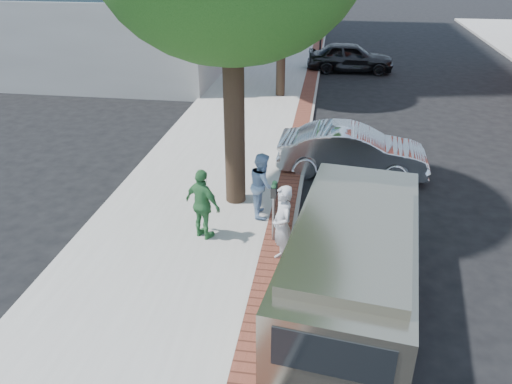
% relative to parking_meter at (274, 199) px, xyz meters
% --- Properties ---
extents(ground, '(120.00, 120.00, 0.00)m').
position_rel_parking_meter_xyz_m(ground, '(-0.62, -0.07, -1.21)').
color(ground, black).
rests_on(ground, ground).
extents(sidewalk, '(5.00, 60.00, 0.15)m').
position_rel_parking_meter_xyz_m(sidewalk, '(-2.12, 7.93, -1.13)').
color(sidewalk, '#9E9991').
rests_on(sidewalk, ground).
extents(brick_strip, '(0.60, 60.00, 0.01)m').
position_rel_parking_meter_xyz_m(brick_strip, '(0.08, 7.93, -1.05)').
color(brick_strip, brown).
rests_on(brick_strip, sidewalk).
extents(curb, '(0.10, 60.00, 0.15)m').
position_rel_parking_meter_xyz_m(curb, '(0.43, 7.93, -1.13)').
color(curb, gray).
rests_on(curb, ground).
extents(office_base, '(18.20, 22.20, 4.00)m').
position_rel_parking_meter_xyz_m(office_base, '(-13.62, 21.93, 0.79)').
color(office_base, gray).
rests_on(office_base, ground).
extents(signal_near, '(0.70, 0.15, 3.80)m').
position_rel_parking_meter_xyz_m(signal_near, '(0.28, 21.93, 1.05)').
color(signal_near, black).
rests_on(signal_near, ground).
extents(parking_meter, '(0.12, 0.32, 1.47)m').
position_rel_parking_meter_xyz_m(parking_meter, '(0.00, 0.00, 0.00)').
color(parking_meter, gray).
rests_on(parking_meter, sidewalk).
extents(person_gray, '(0.66, 0.77, 1.79)m').
position_rel_parking_meter_xyz_m(person_gray, '(0.28, -0.84, -0.16)').
color(person_gray, silver).
rests_on(person_gray, sidewalk).
extents(person_officer, '(0.77, 0.91, 1.64)m').
position_rel_parking_meter_xyz_m(person_officer, '(-0.42, 1.17, -0.24)').
color(person_officer, '#88AAD2').
rests_on(person_officer, sidewalk).
extents(person_green, '(1.07, 0.85, 1.70)m').
position_rel_parking_meter_xyz_m(person_green, '(-1.60, -0.11, -0.20)').
color(person_green, '#3A8045').
rests_on(person_green, sidewalk).
extents(sedan_silver, '(4.42, 1.65, 1.44)m').
position_rel_parking_meter_xyz_m(sedan_silver, '(1.84, 4.33, -0.48)').
color(sedan_silver, silver).
rests_on(sedan_silver, ground).
extents(bg_car, '(4.55, 1.91, 1.54)m').
position_rel_parking_meter_xyz_m(bg_car, '(2.01, 17.47, -0.44)').
color(bg_car, black).
rests_on(bg_car, ground).
extents(van, '(2.78, 5.70, 2.03)m').
position_rel_parking_meter_xyz_m(van, '(1.70, -1.89, -0.10)').
color(van, gray).
rests_on(van, ground).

